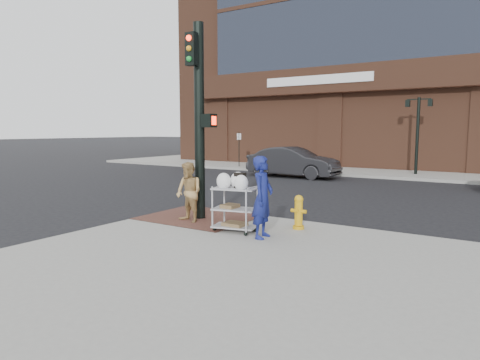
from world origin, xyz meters
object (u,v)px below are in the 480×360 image
Objects in this scene: utility_cart at (235,205)px; fire_hydrant at (299,212)px; woman_blue at (263,197)px; pedestrian_tan at (189,192)px; sedan_dark at (293,162)px; lamp_post at (418,127)px; traffic_signal_pole at (199,116)px.

fire_hydrant is (1.12, 1.03, -0.21)m from utility_cart.
woman_blue reaches higher than pedestrian_tan.
woman_blue is 1.30× the size of utility_cart.
fire_hydrant is at bearing -153.60° from sedan_dark.
fire_hydrant is (0.20, -14.92, -2.06)m from lamp_post.
fire_hydrant is (2.68, 0.31, -2.27)m from traffic_signal_pole.
traffic_signal_pole is at bearing 105.54° from pedestrian_tan.
lamp_post is 0.80× the size of traffic_signal_pole.
lamp_post is at bearing 93.77° from pedestrian_tan.
sedan_dark is (-2.92, 12.02, -0.12)m from pedestrian_tan.
traffic_signal_pole is 1.98m from pedestrian_tan.
traffic_signal_pole is 2.83× the size of woman_blue.
lamp_post is at bearing -8.62° from woman_blue.
traffic_signal_pole reaches higher than fire_hydrant.
woman_blue is at bearing -20.08° from traffic_signal_pole.
woman_blue is (2.37, -0.87, -1.80)m from traffic_signal_pole.
traffic_signal_pole reaches higher than pedestrian_tan.
sedan_dark is 3.54× the size of utility_cart.
lamp_post reaches higher than sedan_dark.
lamp_post is 15.43m from traffic_signal_pole.
sedan_dark is at bearing 104.10° from traffic_signal_pole.
woman_blue is 13.47m from sedan_dark.
lamp_post is at bearing 80.76° from traffic_signal_pole.
traffic_signal_pole is at bearing 61.67° from woman_blue.
utility_cart is (-0.82, 0.15, -0.27)m from woman_blue.
traffic_signal_pole is at bearing -173.40° from fire_hydrant.
woman_blue is at bearing 3.51° from pedestrian_tan.
traffic_signal_pole reaches higher than lamp_post.
sedan_dark is 12.53m from fire_hydrant.
sedan_dark reaches higher than utility_cart.
traffic_signal_pole is 3.67× the size of utility_cart.
sedan_dark is (-5.37, -3.70, -1.83)m from lamp_post.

